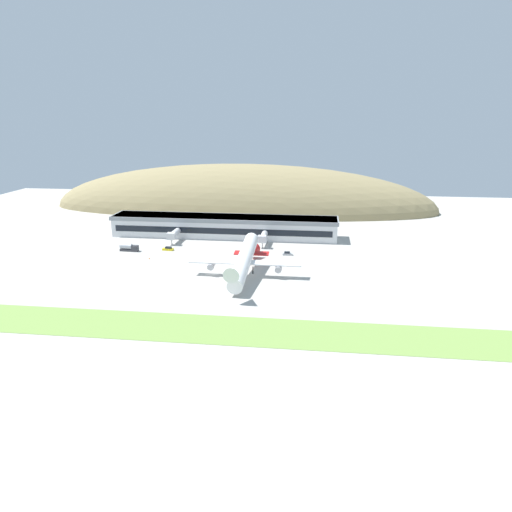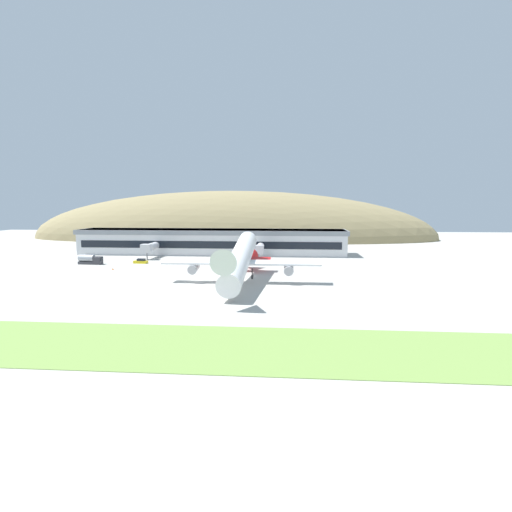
{
  "view_description": "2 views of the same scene",
  "coord_description": "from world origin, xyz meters",
  "px_view_note": "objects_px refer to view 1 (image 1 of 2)",
  "views": [
    {
      "loc": [
        36.21,
        -164.29,
        54.89
      ],
      "look_at": [
        14.94,
        0.68,
        6.71
      ],
      "focal_mm": 35.0,
      "sensor_mm": 36.0,
      "label": 1
    },
    {
      "loc": [
        22.81,
        -98.09,
        19.48
      ],
      "look_at": [
        14.86,
        1.35,
        6.27
      ],
      "focal_mm": 28.0,
      "sensor_mm": 36.0,
      "label": 2
    }
  ],
  "objects_px": {
    "cargo_airplane": "(244,260)",
    "traffic_cone_1": "(149,258)",
    "service_car_0": "(168,249)",
    "fuel_truck": "(129,248)",
    "jetway_0": "(174,234)",
    "service_car_1": "(287,254)",
    "jetway_1": "(263,237)",
    "traffic_cone_0": "(235,261)",
    "terminal_building": "(224,225)"
  },
  "relations": [
    {
      "from": "terminal_building",
      "to": "fuel_truck",
      "type": "distance_m",
      "value": 45.03
    },
    {
      "from": "terminal_building",
      "to": "jetway_1",
      "type": "relative_size",
      "value": 8.56
    },
    {
      "from": "jetway_1",
      "to": "fuel_truck",
      "type": "height_order",
      "value": "jetway_1"
    },
    {
      "from": "cargo_airplane",
      "to": "fuel_truck",
      "type": "distance_m",
      "value": 58.77
    },
    {
      "from": "service_car_1",
      "to": "terminal_building",
      "type": "bearing_deg",
      "value": 138.84
    },
    {
      "from": "jetway_0",
      "to": "jetway_1",
      "type": "distance_m",
      "value": 39.07
    },
    {
      "from": "cargo_airplane",
      "to": "service_car_1",
      "type": "distance_m",
      "value": 32.44
    },
    {
      "from": "jetway_1",
      "to": "traffic_cone_1",
      "type": "distance_m",
      "value": 48.72
    },
    {
      "from": "service_car_0",
      "to": "traffic_cone_0",
      "type": "bearing_deg",
      "value": -21.84
    },
    {
      "from": "terminal_building",
      "to": "service_car_0",
      "type": "distance_m",
      "value": 32.27
    },
    {
      "from": "terminal_building",
      "to": "jetway_1",
      "type": "xyz_separation_m",
      "value": [
        19.41,
        -13.95,
        -1.4
      ]
    },
    {
      "from": "jetway_1",
      "to": "traffic_cone_0",
      "type": "height_order",
      "value": "jetway_1"
    },
    {
      "from": "fuel_truck",
      "to": "service_car_1",
      "type": "bearing_deg",
      "value": 1.99
    },
    {
      "from": "jetway_0",
      "to": "traffic_cone_1",
      "type": "bearing_deg",
      "value": -95.67
    },
    {
      "from": "jetway_1",
      "to": "service_car_0",
      "type": "distance_m",
      "value": 40.03
    },
    {
      "from": "service_car_0",
      "to": "service_car_1",
      "type": "bearing_deg",
      "value": -1.02
    },
    {
      "from": "service_car_1",
      "to": "jetway_1",
      "type": "bearing_deg",
      "value": 131.18
    },
    {
      "from": "terminal_building",
      "to": "jetway_0",
      "type": "relative_size",
      "value": 8.65
    },
    {
      "from": "cargo_airplane",
      "to": "fuel_truck",
      "type": "bearing_deg",
      "value": 152.52
    },
    {
      "from": "jetway_0",
      "to": "cargo_airplane",
      "type": "relative_size",
      "value": 0.23
    },
    {
      "from": "traffic_cone_1",
      "to": "jetway_1",
      "type": "bearing_deg",
      "value": 31.15
    },
    {
      "from": "cargo_airplane",
      "to": "traffic_cone_0",
      "type": "distance_m",
      "value": 20.13
    },
    {
      "from": "cargo_airplane",
      "to": "traffic_cone_0",
      "type": "xyz_separation_m",
      "value": [
        -6.5,
        18.17,
        -5.74
      ]
    },
    {
      "from": "traffic_cone_1",
      "to": "cargo_airplane",
      "type": "bearing_deg",
      "value": -23.05
    },
    {
      "from": "terminal_building",
      "to": "traffic_cone_1",
      "type": "xyz_separation_m",
      "value": [
        -22.16,
        -39.08,
        -5.11
      ]
    },
    {
      "from": "cargo_airplane",
      "to": "fuel_truck",
      "type": "height_order",
      "value": "cargo_airplane"
    },
    {
      "from": "service_car_0",
      "to": "fuel_truck",
      "type": "xyz_separation_m",
      "value": [
        -15.55,
        -3.13,
        0.81
      ]
    },
    {
      "from": "cargo_airplane",
      "to": "traffic_cone_1",
      "type": "relative_size",
      "value": 88.6
    },
    {
      "from": "cargo_airplane",
      "to": "terminal_building",
      "type": "bearing_deg",
      "value": 107.61
    },
    {
      "from": "fuel_truck",
      "to": "jetway_1",
      "type": "bearing_deg",
      "value": 15.73
    },
    {
      "from": "terminal_building",
      "to": "cargo_airplane",
      "type": "bearing_deg",
      "value": -72.39
    },
    {
      "from": "jetway_0",
      "to": "cargo_airplane",
      "type": "distance_m",
      "value": 56.46
    },
    {
      "from": "jetway_0",
      "to": "service_car_1",
      "type": "bearing_deg",
      "value": -14.4
    },
    {
      "from": "service_car_0",
      "to": "service_car_1",
      "type": "distance_m",
      "value": 49.29
    },
    {
      "from": "service_car_0",
      "to": "service_car_1",
      "type": "xyz_separation_m",
      "value": [
        49.29,
        -0.88,
        -0.04
      ]
    },
    {
      "from": "terminal_building",
      "to": "traffic_cone_0",
      "type": "height_order",
      "value": "terminal_building"
    },
    {
      "from": "jetway_0",
      "to": "service_car_0",
      "type": "xyz_separation_m",
      "value": [
        1.02,
        -12.04,
        -3.35
      ]
    },
    {
      "from": "jetway_1",
      "to": "service_car_0",
      "type": "bearing_deg",
      "value": -162.54
    },
    {
      "from": "terminal_building",
      "to": "fuel_truck",
      "type": "height_order",
      "value": "terminal_building"
    },
    {
      "from": "jetway_1",
      "to": "traffic_cone_0",
      "type": "distance_m",
      "value": 25.57
    },
    {
      "from": "service_car_1",
      "to": "traffic_cone_0",
      "type": "bearing_deg",
      "value": -150.12
    },
    {
      "from": "jetway_0",
      "to": "fuel_truck",
      "type": "relative_size",
      "value": 1.53
    },
    {
      "from": "cargo_airplane",
      "to": "traffic_cone_1",
      "type": "distance_m",
      "value": 43.8
    },
    {
      "from": "cargo_airplane",
      "to": "traffic_cone_0",
      "type": "bearing_deg",
      "value": 109.68
    },
    {
      "from": "terminal_building",
      "to": "service_car_0",
      "type": "xyz_separation_m",
      "value": [
        -18.64,
        -25.92,
        -4.75
      ]
    },
    {
      "from": "terminal_building",
      "to": "service_car_1",
      "type": "relative_size",
      "value": 25.58
    },
    {
      "from": "jetway_1",
      "to": "fuel_truck",
      "type": "relative_size",
      "value": 1.55
    },
    {
      "from": "service_car_1",
      "to": "fuel_truck",
      "type": "xyz_separation_m",
      "value": [
        -64.83,
        -2.25,
        0.85
      ]
    },
    {
      "from": "jetway_0",
      "to": "jetway_1",
      "type": "height_order",
      "value": "same"
    },
    {
      "from": "jetway_0",
      "to": "traffic_cone_0",
      "type": "xyz_separation_m",
      "value": [
        30.96,
        -24.03,
        -3.71
      ]
    }
  ]
}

